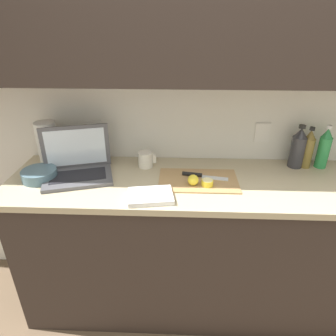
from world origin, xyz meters
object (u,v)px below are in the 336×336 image
(paper_towel_roll, at_px, (48,143))
(bottle_oil_tall, at_px, (308,149))
(lemon_half_cut, at_px, (207,183))
(laptop, at_px, (77,165))
(bottle_green_soda, at_px, (324,149))
(bowl_white, at_px, (39,175))
(measuring_cup, at_px, (146,159))
(bottle_water_clear, at_px, (298,148))
(cutting_board, at_px, (198,180))
(lemon_whole_beside, at_px, (193,180))
(knife, at_px, (197,175))

(paper_towel_roll, bearing_deg, bottle_oil_tall, 0.21)
(lemon_half_cut, relative_size, paper_towel_roll, 0.24)
(bottle_oil_tall, bearing_deg, laptop, -173.02)
(bottle_green_soda, xyz_separation_m, paper_towel_roll, (-1.64, -0.01, 0.01))
(laptop, relative_size, bowl_white, 2.27)
(bottle_green_soda, xyz_separation_m, measuring_cup, (-1.05, -0.04, -0.07))
(laptop, xyz_separation_m, measuring_cup, (0.37, 0.12, -0.02))
(bottle_water_clear, distance_m, paper_towel_roll, 1.49)
(bottle_green_soda, bearing_deg, cutting_board, -164.29)
(measuring_cup, bearing_deg, paper_towel_roll, 176.73)
(cutting_board, bearing_deg, lemon_half_cut, -53.45)
(laptop, bearing_deg, lemon_whole_beside, -24.89)
(lemon_whole_beside, xyz_separation_m, paper_towel_roll, (-0.87, 0.26, 0.09))
(bottle_oil_tall, bearing_deg, measuring_cup, -177.62)
(laptop, relative_size, bottle_water_clear, 1.65)
(cutting_board, distance_m, lemon_whole_beside, 0.07)
(laptop, height_order, paper_towel_roll, laptop)
(lemon_whole_beside, distance_m, bowl_white, 0.85)
(knife, relative_size, lemon_whole_beside, 4.43)
(lemon_whole_beside, relative_size, bottle_water_clear, 0.22)
(laptop, relative_size, bottle_green_soda, 1.64)
(measuring_cup, relative_size, bowl_white, 0.57)
(cutting_board, distance_m, knife, 0.04)
(bottle_water_clear, bearing_deg, cutting_board, -160.54)
(bottle_green_soda, bearing_deg, paper_towel_roll, -179.80)
(paper_towel_roll, bearing_deg, bowl_white, -83.56)
(cutting_board, xyz_separation_m, measuring_cup, (-0.31, 0.17, 0.04))
(knife, xyz_separation_m, measuring_cup, (-0.30, 0.13, 0.03))
(cutting_board, distance_m, bowl_white, 0.88)
(lemon_half_cut, relative_size, lemon_whole_beside, 1.07)
(cutting_board, distance_m, paper_towel_roll, 0.93)
(knife, xyz_separation_m, lemon_whole_beside, (-0.03, -0.09, 0.02))
(lemon_half_cut, height_order, bottle_green_soda, bottle_green_soda)
(lemon_half_cut, bearing_deg, bowl_white, 177.31)
(laptop, distance_m, lemon_whole_beside, 0.66)
(bowl_white, bearing_deg, bottle_water_clear, 8.71)
(bottle_green_soda, bearing_deg, bottle_oil_tall, 180.00)
(knife, distance_m, bottle_water_clear, 0.63)
(cutting_board, xyz_separation_m, lemon_half_cut, (0.04, -0.06, 0.02))
(laptop, xyz_separation_m, lemon_half_cut, (0.72, -0.11, -0.04))
(lemon_half_cut, bearing_deg, bottle_green_soda, 21.08)
(knife, relative_size, bottle_water_clear, 0.99)
(bowl_white, bearing_deg, laptop, 17.49)
(knife, height_order, lemon_whole_beside, lemon_whole_beside)
(lemon_half_cut, xyz_separation_m, paper_towel_roll, (-0.95, 0.26, 0.10))
(bottle_oil_tall, relative_size, measuring_cup, 2.30)
(cutting_board, xyz_separation_m, bowl_white, (-0.88, -0.02, 0.02))
(bottle_water_clear, bearing_deg, paper_towel_roll, -179.78)
(bottle_oil_tall, xyz_separation_m, bowl_white, (-1.52, -0.22, -0.08))
(laptop, distance_m, knife, 0.68)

